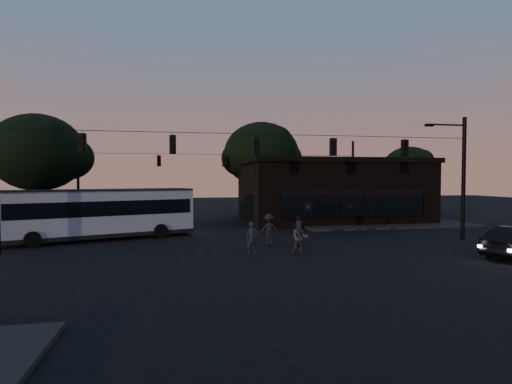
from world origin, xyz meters
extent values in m
plane|color=black|center=(0.00, 0.00, 0.00)|extent=(120.00, 120.00, 0.00)
cube|color=black|center=(12.00, 14.00, 0.07)|extent=(14.00, 10.00, 0.15)
cube|color=black|center=(-14.00, 14.00, 0.07)|extent=(14.00, 10.00, 0.15)
cube|color=black|center=(9.00, 16.00, 2.50)|extent=(15.00, 10.00, 5.00)
cube|color=black|center=(9.00, 16.00, 5.20)|extent=(15.40, 10.40, 0.40)
cube|color=black|center=(9.00, 10.88, 1.80)|extent=(11.50, 0.18, 2.00)
cylinder|color=black|center=(4.00, 22.00, 2.00)|extent=(0.44, 0.44, 4.00)
ellipsoid|color=black|center=(4.00, 22.00, 6.20)|extent=(7.60, 7.60, 6.46)
cylinder|color=black|center=(18.00, 18.00, 1.50)|extent=(0.44, 0.44, 3.00)
ellipsoid|color=black|center=(18.00, 18.00, 4.65)|extent=(5.20, 5.20, 4.42)
cylinder|color=black|center=(-14.00, 13.00, 1.80)|extent=(0.44, 0.44, 3.60)
ellipsoid|color=black|center=(-14.00, 13.00, 5.58)|extent=(6.40, 6.40, 5.44)
cylinder|color=black|center=(13.00, 4.00, 3.75)|extent=(0.24, 0.24, 7.50)
cylinder|color=black|center=(0.00, 4.00, 6.20)|extent=(26.00, 0.03, 0.03)
cube|color=black|center=(-9.00, 4.00, 5.55)|extent=(0.34, 0.30, 1.00)
cube|color=black|center=(-4.50, 4.00, 5.55)|extent=(0.34, 0.30, 1.00)
cube|color=black|center=(0.00, 4.00, 5.55)|extent=(0.34, 0.30, 1.00)
cube|color=black|center=(4.50, 4.00, 5.55)|extent=(0.34, 0.30, 1.00)
cube|color=black|center=(9.00, 4.00, 5.55)|extent=(0.34, 0.30, 1.00)
cylinder|color=black|center=(-13.00, 20.00, 3.75)|extent=(0.24, 0.24, 7.50)
cylinder|color=black|center=(13.00, 20.00, 3.75)|extent=(0.24, 0.24, 7.50)
cylinder|color=black|center=(0.00, 20.00, 6.00)|extent=(26.00, 0.03, 0.03)
cube|color=black|center=(-6.00, 20.00, 5.35)|extent=(0.34, 0.30, 1.00)
cube|color=black|center=(0.00, 20.00, 5.35)|extent=(0.34, 0.30, 1.00)
cube|color=black|center=(6.00, 20.00, 5.35)|extent=(0.34, 0.30, 1.00)
cube|color=#909EB7|center=(-8.82, 8.12, 1.73)|extent=(11.06, 5.91, 2.56)
cube|color=black|center=(-8.82, 8.12, 1.97)|extent=(10.66, 5.80, 0.89)
cube|color=black|center=(-8.82, 8.12, 3.01)|extent=(11.06, 5.91, 0.15)
cube|color=black|center=(-8.82, 8.12, 0.35)|extent=(11.17, 6.00, 0.25)
cylinder|color=black|center=(-12.00, 5.70, 0.44)|extent=(0.92, 0.53, 0.89)
cylinder|color=black|center=(-12.81, 8.03, 0.44)|extent=(0.92, 0.53, 0.89)
cylinder|color=black|center=(-5.34, 8.03, 0.44)|extent=(0.92, 0.53, 0.89)
cylinder|color=black|center=(-6.16, 10.36, 0.44)|extent=(0.92, 0.53, 0.89)
imported|color=black|center=(-0.63, 1.73, 0.80)|extent=(0.60, 0.41, 1.60)
imported|color=#3C3837|center=(1.67, 1.20, 0.83)|extent=(0.91, 0.77, 1.66)
imported|color=black|center=(2.22, 3.21, 0.85)|extent=(1.07, 0.65, 1.70)
imported|color=black|center=(0.74, 4.03, 0.88)|extent=(1.18, 0.73, 1.76)
camera|label=1|loc=(-4.15, -17.66, 3.77)|focal=28.00mm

